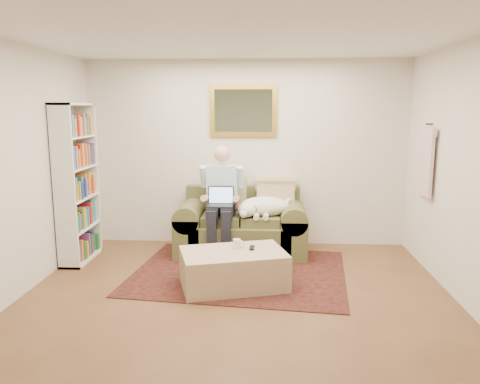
# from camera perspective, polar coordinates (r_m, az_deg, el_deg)

# --- Properties ---
(room_shell) EXTENTS (4.51, 5.00, 2.61)m
(room_shell) POSITION_cam_1_polar(r_m,az_deg,el_deg) (4.50, -0.55, 2.04)
(room_shell) COLOR brown
(room_shell) RESTS_ON ground
(rug) EXTENTS (2.67, 2.23, 0.01)m
(rug) POSITION_cam_1_polar(r_m,az_deg,el_deg) (5.67, -0.06, -9.72)
(rug) COLOR black
(rug) RESTS_ON room_shell
(sofa) EXTENTS (1.72, 0.88, 1.03)m
(sofa) POSITION_cam_1_polar(r_m,az_deg,el_deg) (6.35, 0.18, -4.76)
(sofa) COLOR brown
(sofa) RESTS_ON room_shell
(seated_man) EXTENTS (0.57, 0.81, 1.45)m
(seated_man) POSITION_cam_1_polar(r_m,az_deg,el_deg) (6.12, -2.32, -1.24)
(seated_man) COLOR #8CC4D8
(seated_man) RESTS_ON sofa
(laptop) EXTENTS (0.33, 0.26, 0.24)m
(laptop) POSITION_cam_1_polar(r_m,az_deg,el_deg) (6.04, -2.39, -1.04)
(laptop) COLOR black
(laptop) RESTS_ON seated_man
(sleeping_dog) EXTENTS (0.71, 0.45, 0.26)m
(sleeping_dog) POSITION_cam_1_polar(r_m,az_deg,el_deg) (6.17, 3.00, -1.77)
(sleeping_dog) COLOR white
(sleeping_dog) RESTS_ON sofa
(ottoman) EXTENTS (1.26, 0.99, 0.40)m
(ottoman) POSITION_cam_1_polar(r_m,az_deg,el_deg) (5.18, -0.82, -9.37)
(ottoman) COLOR #CEAA89
(ottoman) RESTS_ON room_shell
(coffee_mug) EXTENTS (0.08, 0.08, 0.10)m
(coffee_mug) POSITION_cam_1_polar(r_m,az_deg,el_deg) (5.22, -0.38, -6.31)
(coffee_mug) COLOR white
(coffee_mug) RESTS_ON ottoman
(tv_remote) EXTENTS (0.05, 0.15, 0.02)m
(tv_remote) POSITION_cam_1_polar(r_m,az_deg,el_deg) (5.21, 1.47, -6.82)
(tv_remote) COLOR black
(tv_remote) RESTS_ON ottoman
(bookshelf) EXTENTS (0.28, 0.80, 2.00)m
(bookshelf) POSITION_cam_1_polar(r_m,az_deg,el_deg) (6.25, -19.29, 1.00)
(bookshelf) COLOR white
(bookshelf) RESTS_ON room_shell
(wall_mirror) EXTENTS (0.94, 0.04, 0.72)m
(wall_mirror) POSITION_cam_1_polar(r_m,az_deg,el_deg) (6.57, 0.41, 9.89)
(wall_mirror) COLOR gold
(wall_mirror) RESTS_ON room_shell
(hanging_shirt) EXTENTS (0.06, 0.52, 0.90)m
(hanging_shirt) POSITION_cam_1_polar(r_m,az_deg,el_deg) (6.02, 21.66, 3.89)
(hanging_shirt) COLOR beige
(hanging_shirt) RESTS_ON room_shell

